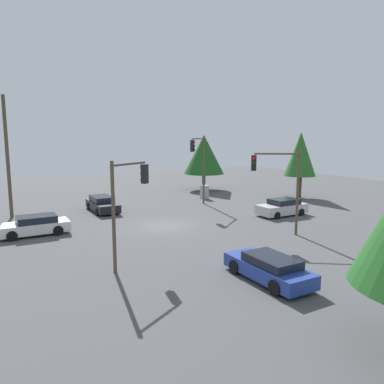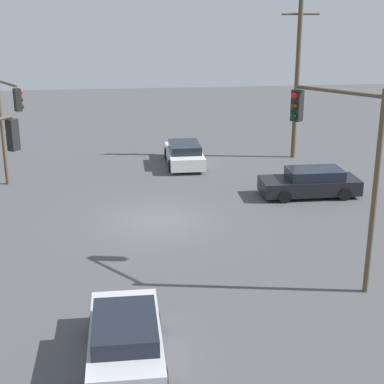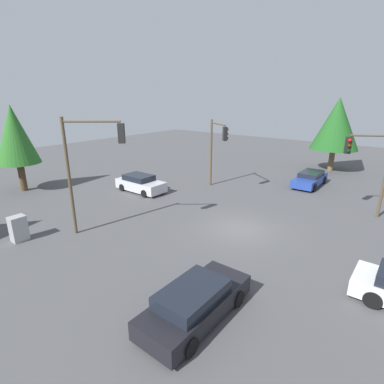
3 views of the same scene
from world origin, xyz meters
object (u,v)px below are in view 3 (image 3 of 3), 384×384
object	(u,v)px
sedan_silver	(140,183)
sedan_blue	(310,179)
traffic_signal_aux	(89,157)
electrical_cabinet	(18,228)
traffic_signal_cross	(370,161)
traffic_signal_main	(217,143)
sedan_dark	(195,302)

from	to	relation	value
sedan_silver	sedan_blue	bearing A→B (deg)	134.58
traffic_signal_aux	sedan_blue	bearing A→B (deg)	30.34
sedan_silver	electrical_cabinet	size ratio (longest dim) A/B	3.05
sedan_silver	traffic_signal_cross	world-z (taller)	traffic_signal_cross
traffic_signal_cross	electrical_cabinet	xyz separation A→B (m)	(15.74, -14.32, -3.09)
sedan_silver	traffic_signal_main	world-z (taller)	traffic_signal_main
sedan_dark	sedan_blue	xyz separation A→B (m)	(-19.75, -2.19, -0.03)
sedan_blue	electrical_cabinet	xyz separation A→B (m)	(20.95, -9.29, 0.09)
sedan_dark	traffic_signal_main	world-z (taller)	traffic_signal_main
sedan_dark	electrical_cabinet	xyz separation A→B (m)	(1.19, -11.48, 0.06)
sedan_blue	traffic_signal_main	distance (m)	9.22
traffic_signal_main	electrical_cabinet	world-z (taller)	traffic_signal_main
traffic_signal_aux	electrical_cabinet	bearing A→B (deg)	-167.02
sedan_silver	traffic_signal_cross	bearing A→B (deg)	108.78
electrical_cabinet	sedan_dark	bearing A→B (deg)	95.93
sedan_dark	traffic_signal_aux	xyz separation A→B (m)	(-2.04, -8.93, 3.87)
sedan_silver	traffic_signal_main	size ratio (longest dim) A/B	0.75
traffic_signal_cross	traffic_signal_aux	bearing A→B (deg)	16.81
sedan_dark	electrical_cabinet	size ratio (longest dim) A/B	3.32
traffic_signal_main	traffic_signal_aux	bearing A→B (deg)	-57.95
sedan_dark	traffic_signal_cross	size ratio (longest dim) A/B	0.85
sedan_dark	traffic_signal_aux	distance (m)	9.94
electrical_cabinet	sedan_silver	bearing A→B (deg)	-172.20
traffic_signal_aux	electrical_cabinet	distance (m)	5.60
sedan_blue	electrical_cabinet	world-z (taller)	electrical_cabinet
sedan_silver	traffic_signal_aux	xyz separation A→B (m)	(7.16, 3.97, 3.85)
traffic_signal_main	traffic_signal_cross	bearing A→B (deg)	39.76
sedan_blue	traffic_signal_aux	world-z (taller)	traffic_signal_aux
sedan_silver	electrical_cabinet	xyz separation A→B (m)	(10.39, 1.42, 0.04)
sedan_silver	traffic_signal_cross	xyz separation A→B (m)	(-5.35, 15.74, 3.12)
electrical_cabinet	sedan_blue	bearing A→B (deg)	156.09
traffic_signal_aux	sedan_dark	bearing A→B (deg)	-51.67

